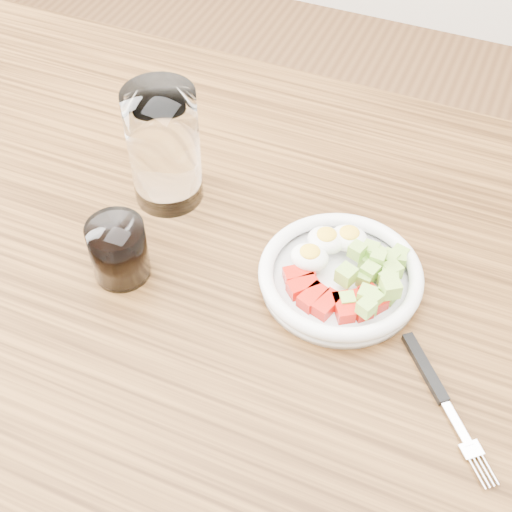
{
  "coord_description": "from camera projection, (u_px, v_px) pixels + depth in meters",
  "views": [
    {
      "loc": [
        0.22,
        -0.53,
        1.46
      ],
      "look_at": [
        -0.01,
        0.01,
        0.8
      ],
      "focal_mm": 50.0,
      "sensor_mm": 36.0,
      "label": 1
    }
  ],
  "objects": [
    {
      "name": "dining_table",
      "position": [
        260.0,
        327.0,
        0.97
      ],
      "size": [
        1.5,
        0.9,
        0.77
      ],
      "color": "brown",
      "rests_on": "ground"
    },
    {
      "name": "bowl",
      "position": [
        342.0,
        274.0,
        0.88
      ],
      "size": [
        0.2,
        0.2,
        0.05
      ],
      "color": "white",
      "rests_on": "dining_table"
    },
    {
      "name": "fork",
      "position": [
        436.0,
        387.0,
        0.79
      ],
      "size": [
        0.14,
        0.16,
        0.01
      ],
      "color": "black",
      "rests_on": "dining_table"
    },
    {
      "name": "water_glass",
      "position": [
        164.0,
        147.0,
        0.94
      ],
      "size": [
        0.09,
        0.09,
        0.17
      ],
      "primitive_type": "cylinder",
      "color": "white",
      "rests_on": "dining_table"
    },
    {
      "name": "coffee_glass",
      "position": [
        119.0,
        251.0,
        0.87
      ],
      "size": [
        0.07,
        0.07,
        0.08
      ],
      "color": "white",
      "rests_on": "dining_table"
    }
  ]
}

